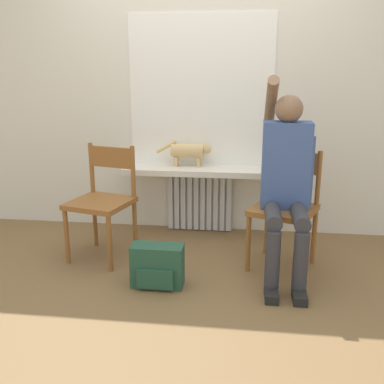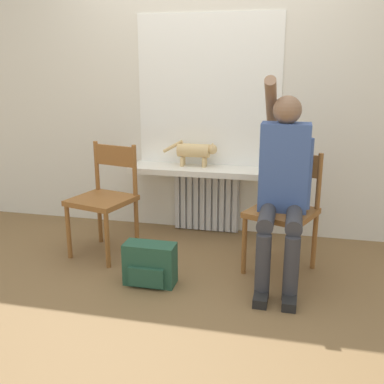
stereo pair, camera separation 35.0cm
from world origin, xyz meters
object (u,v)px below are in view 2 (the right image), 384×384
chair_left (105,197)px  cat (196,151)px  backpack (150,264)px  chair_right (284,209)px  person (283,180)px

chair_left → cat: 0.91m
cat → backpack: cat is taller
backpack → chair_right: bearing=27.1°
chair_left → chair_right: same height
backpack → cat: bearing=85.6°
chair_left → chair_right: (1.40, -0.00, 0.00)m
chair_right → cat: chair_right is taller
chair_left → chair_right: size_ratio=1.00×
chair_right → cat: size_ratio=1.79×
chair_right → backpack: 1.04m
chair_left → chair_right: bearing=14.7°
chair_left → chair_right: 1.40m
chair_left → backpack: size_ratio=2.47×
backpack → person: bearing=21.6°
chair_left → backpack: 0.76m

